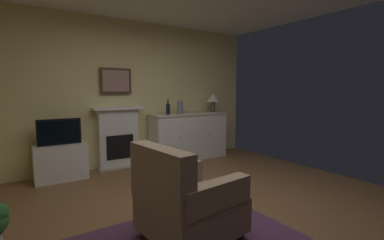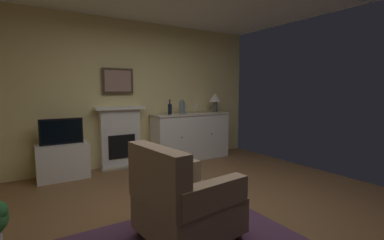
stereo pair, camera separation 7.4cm
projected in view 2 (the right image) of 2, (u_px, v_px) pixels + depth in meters
The scene contains 14 objects.
ground_plane at pixel (212, 219), 3.05m from camera, with size 5.26×5.16×0.10m, color brown.
wall_rear at pixel (131, 94), 5.05m from camera, with size 5.26×0.06×2.65m, color #EAD68C.
fireplace_unit at pixel (120, 137), 4.89m from camera, with size 0.87×0.30×1.10m.
framed_picture at pixel (118, 81), 4.82m from camera, with size 0.55×0.04×0.45m.
sideboard_cabinet at pixel (191, 136), 5.48m from camera, with size 1.61×0.49×0.93m.
table_lamp at pixel (215, 99), 5.72m from camera, with size 0.26×0.26×0.40m.
wine_bottle at pixel (170, 109), 5.17m from camera, with size 0.08×0.08×0.29m.
wine_glass_left at pixel (187, 107), 5.41m from camera, with size 0.07×0.07×0.16m.
wine_glass_center at pixel (193, 107), 5.40m from camera, with size 0.07×0.07×0.16m.
wine_glass_right at pixel (198, 107), 5.46m from camera, with size 0.07×0.07×0.16m.
vase_decorative at pixel (182, 107), 5.25m from camera, with size 0.11×0.11×0.28m.
tv_cabinet at pixel (63, 161), 4.26m from camera, with size 0.75×0.42×0.56m.
tv_set at pixel (61, 131), 4.19m from camera, with size 0.62×0.07×0.40m.
armchair at pixel (183, 202), 2.46m from camera, with size 0.89×0.85×0.92m.
Camera 2 is at (-1.73, -2.35, 1.39)m, focal length 25.40 mm.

